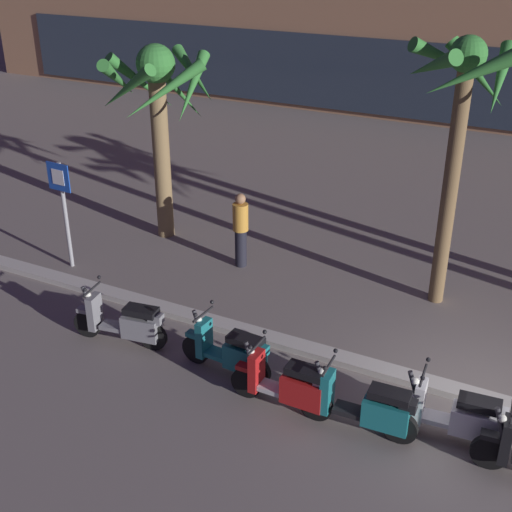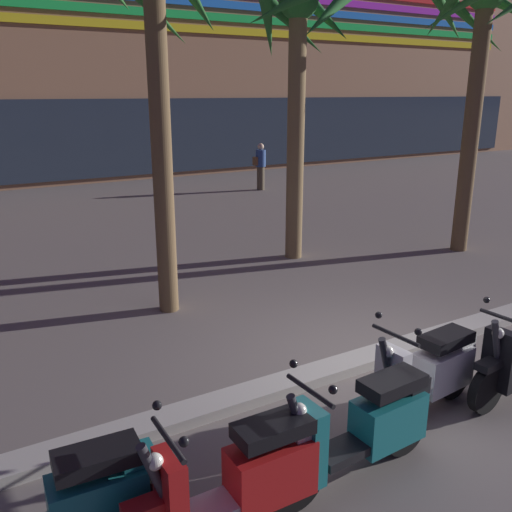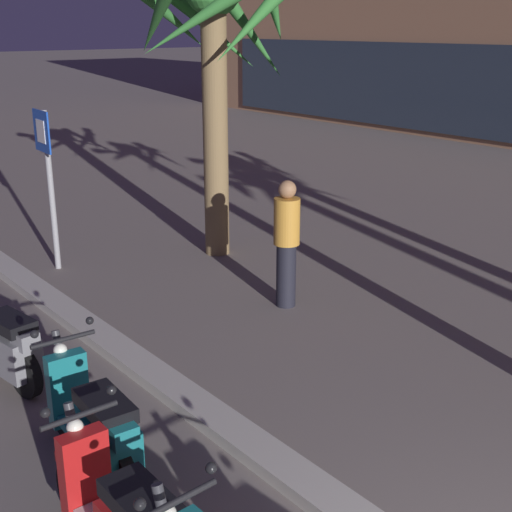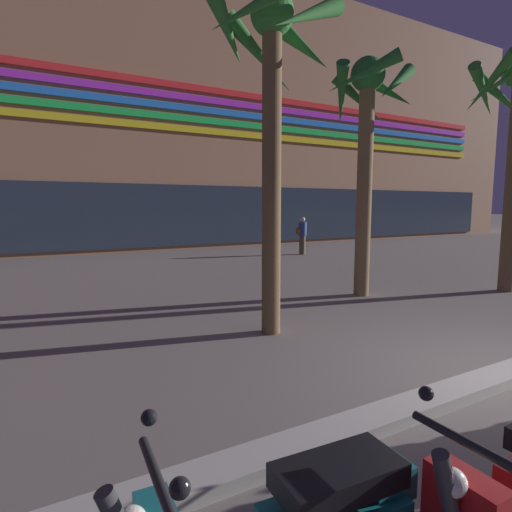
# 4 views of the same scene
# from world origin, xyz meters

# --- Properties ---
(scooter_teal_far_back) EXTENTS (1.73, 0.56, 1.17)m
(scooter_teal_far_back) POSITION_xyz_m (-3.98, -1.06, 0.46)
(scooter_teal_far_back) COLOR black
(scooter_teal_far_back) RESTS_ON ground
(crossing_sign) EXTENTS (0.60, 0.13, 2.40)m
(crossing_sign) POSITION_xyz_m (-9.10, 0.81, 1.50)
(crossing_sign) COLOR #939399
(crossing_sign) RESTS_ON ground
(palm_tree_by_mall_entrance) EXTENTS (2.63, 2.75, 4.52)m
(palm_tree_by_mall_entrance) POSITION_xyz_m (-8.17, 3.21, 3.34)
(palm_tree_by_mall_entrance) COLOR olive
(palm_tree_by_mall_entrance) RESTS_ON ground
(pedestrian_by_palm_tree) EXTENTS (0.34, 0.34, 1.70)m
(pedestrian_by_palm_tree) POSITION_xyz_m (-5.78, 2.58, 0.90)
(pedestrian_by_palm_tree) COLOR black
(pedestrian_by_palm_tree) RESTS_ON ground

